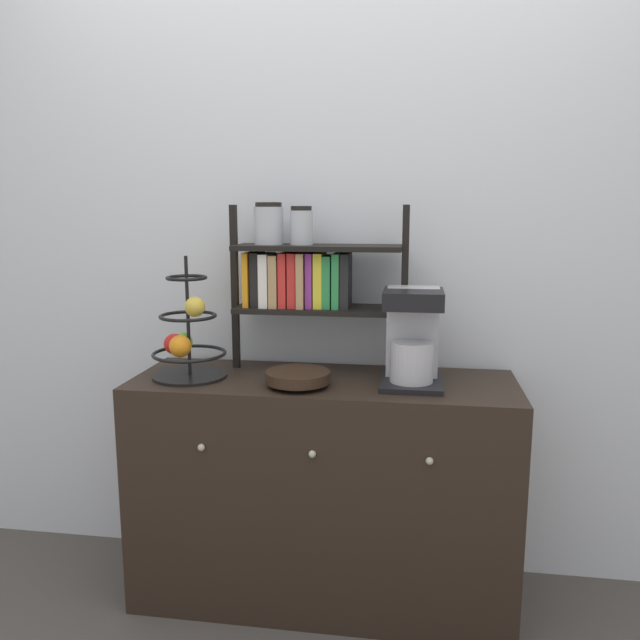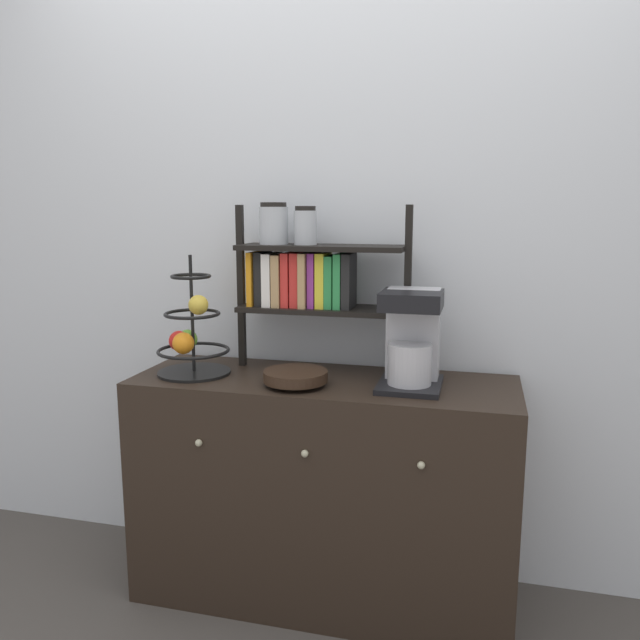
# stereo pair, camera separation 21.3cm
# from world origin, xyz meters

# --- Properties ---
(ground_plane) EXTENTS (12.00, 12.00, 0.00)m
(ground_plane) POSITION_xyz_m (0.00, 0.00, 0.00)
(ground_plane) COLOR #47423D
(wall_back) EXTENTS (7.00, 0.05, 2.60)m
(wall_back) POSITION_xyz_m (0.00, 0.50, 1.30)
(wall_back) COLOR silver
(wall_back) RESTS_ON ground_plane
(sideboard) EXTENTS (1.33, 0.48, 0.82)m
(sideboard) POSITION_xyz_m (0.00, 0.23, 0.41)
(sideboard) COLOR black
(sideboard) RESTS_ON ground_plane
(coffee_maker) EXTENTS (0.21, 0.25, 0.32)m
(coffee_maker) POSITION_xyz_m (0.30, 0.23, 0.98)
(coffee_maker) COLOR black
(coffee_maker) RESTS_ON sideboard
(fruit_stand) EXTENTS (0.26, 0.26, 0.43)m
(fruit_stand) POSITION_xyz_m (-0.47, 0.18, 0.95)
(fruit_stand) COLOR black
(fruit_stand) RESTS_ON sideboard
(wooden_bowl) EXTENTS (0.22, 0.22, 0.05)m
(wooden_bowl) POSITION_xyz_m (-0.07, 0.13, 0.85)
(wooden_bowl) COLOR black
(wooden_bowl) RESTS_ON sideboard
(shelf_hutch) EXTENTS (0.64, 0.20, 0.61)m
(shelf_hutch) POSITION_xyz_m (-0.10, 0.35, 1.18)
(shelf_hutch) COLOR black
(shelf_hutch) RESTS_ON sideboard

